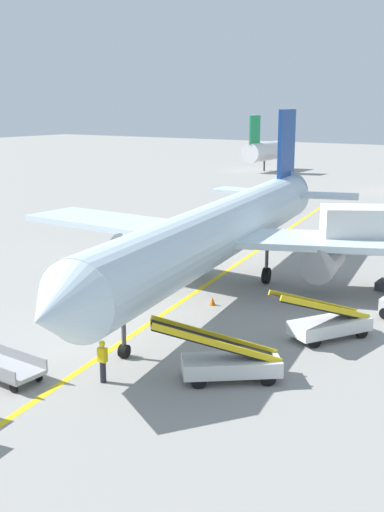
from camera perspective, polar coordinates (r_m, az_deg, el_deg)
name	(u,v)px	position (r m, az deg, el deg)	size (l,w,h in m)	color
ground_plane	(128,348)	(28.51, -5.72, -8.20)	(300.00, 300.00, 0.00)	gray
taxi_line_yellow	(166,312)	(33.11, -2.33, -5.03)	(0.30, 80.00, 0.01)	yellow
airliner	(224,229)	(37.16, 2.87, 2.45)	(28.16, 35.21, 10.10)	silver
belt_loader_forward_hold	(328,322)	(29.89, 12.04, -5.81)	(3.59, 4.95, 2.59)	silver
belt_loader_aft_hold	(228,361)	(25.07, 3.24, -9.35)	(4.69, 4.09, 2.59)	silver
baggage_cart_loaded	(8,369)	(26.13, -16.13, -9.64)	(3.79, 1.68, 0.94)	#A5A5A8
ground_crew_marshaller	(103,360)	(25.01, -7.98, -9.18)	(0.36, 0.24, 1.70)	#26262D
safety_cone_nose_left	(129,273)	(40.04, -5.68, -1.49)	(0.36, 0.36, 0.44)	orange
safety_cone_nose_right	(212,301)	(34.18, 1.83, -4.05)	(0.36, 0.36, 0.44)	orange
distant_aircraft_far_left	(264,151)	(104.32, 6.46, 9.32)	(3.00, 10.10, 8.80)	silver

